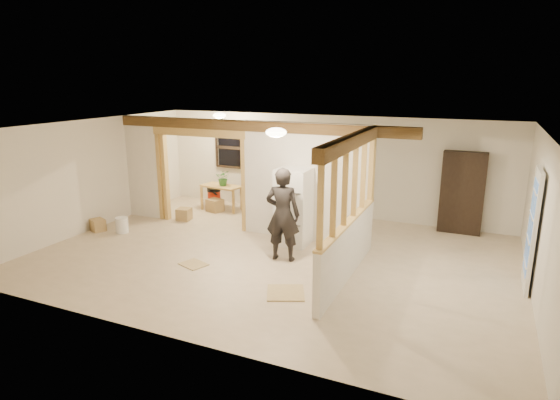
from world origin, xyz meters
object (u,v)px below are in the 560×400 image
at_px(woman, 283,214).
at_px(work_table, 222,197).
at_px(bookshelf, 462,193).
at_px(refrigerator, 294,207).
at_px(shop_vac, 214,197).

bearing_deg(woman, work_table, -49.71).
height_order(woman, bookshelf, bookshelf).
relative_size(work_table, bookshelf, 0.57).
relative_size(refrigerator, shop_vac, 3.08).
height_order(work_table, bookshelf, bookshelf).
bearing_deg(bookshelf, woman, -133.91).
relative_size(work_table, shop_vac, 2.00).
relative_size(refrigerator, woman, 0.89).
bearing_deg(woman, shop_vac, -48.48).
relative_size(refrigerator, work_table, 1.54).
distance_m(refrigerator, bookshelf, 3.83).
bearing_deg(work_table, refrigerator, -23.13).
bearing_deg(work_table, woman, -33.40).
bearing_deg(bookshelf, refrigerator, -144.80).
distance_m(work_table, shop_vac, 0.41).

